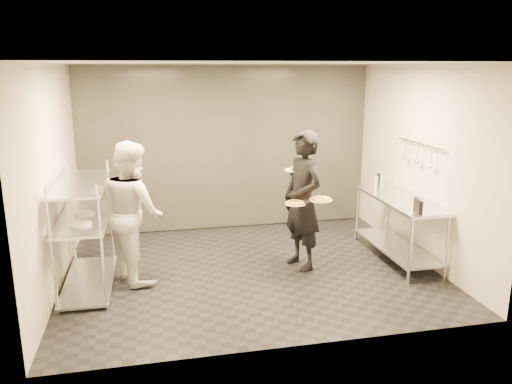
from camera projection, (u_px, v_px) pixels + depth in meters
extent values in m
cube|color=black|center=(251.00, 270.00, 6.94)|extent=(5.00, 4.00, 0.00)
cube|color=silver|center=(251.00, 63.00, 6.26)|extent=(5.00, 4.00, 0.00)
cube|color=#B6ADA3|center=(227.00, 148.00, 8.50)|extent=(5.00, 0.00, 2.80)
cube|color=#B6ADA3|center=(293.00, 214.00, 4.71)|extent=(5.00, 0.00, 2.80)
cube|color=#B6ADA3|center=(51.00, 181.00, 6.10)|extent=(0.00, 4.00, 2.80)
cube|color=#B6ADA3|center=(422.00, 164.00, 7.11)|extent=(0.00, 4.00, 2.80)
cube|color=silver|center=(228.00, 149.00, 8.47)|extent=(4.90, 0.04, 2.74)
cylinder|color=silver|center=(52.00, 252.00, 5.54)|extent=(0.04, 0.04, 1.50)
cylinder|color=silver|center=(71.00, 214.00, 7.00)|extent=(0.04, 0.04, 1.50)
cylinder|color=silver|center=(102.00, 249.00, 5.65)|extent=(0.04, 0.04, 1.50)
cylinder|color=silver|center=(111.00, 211.00, 7.11)|extent=(0.04, 0.04, 1.50)
cube|color=silver|center=(90.00, 280.00, 6.50)|extent=(0.60, 1.60, 0.03)
cube|color=silver|center=(84.00, 218.00, 6.29)|extent=(0.60, 1.60, 0.03)
cube|color=silver|center=(81.00, 183.00, 6.18)|extent=(0.60, 1.60, 0.03)
cylinder|color=white|center=(80.00, 224.00, 5.95)|extent=(0.26, 0.26, 0.01)
cylinder|color=white|center=(85.00, 214.00, 6.38)|extent=(0.26, 0.26, 0.01)
cylinder|color=silver|center=(410.00, 251.00, 6.41)|extent=(0.04, 0.04, 0.90)
cylinder|color=silver|center=(357.00, 214.00, 8.04)|extent=(0.04, 0.04, 0.90)
cylinder|color=silver|center=(447.00, 248.00, 6.51)|extent=(0.04, 0.04, 0.90)
cylinder|color=silver|center=(387.00, 212.00, 8.15)|extent=(0.04, 0.04, 0.90)
cube|color=silver|center=(396.00, 247.00, 7.34)|extent=(0.57, 1.71, 0.03)
cube|color=silver|center=(399.00, 199.00, 7.17)|extent=(0.60, 1.80, 0.04)
cylinder|color=silver|center=(420.00, 144.00, 7.03)|extent=(0.02, 1.20, 0.02)
cylinder|color=silver|center=(432.00, 157.00, 6.72)|extent=(0.01, 0.01, 0.22)
sphere|color=silver|center=(431.00, 166.00, 6.75)|extent=(0.07, 0.07, 0.07)
cylinder|color=silver|center=(418.00, 153.00, 7.05)|extent=(0.01, 0.01, 0.22)
sphere|color=silver|center=(417.00, 162.00, 7.08)|extent=(0.07, 0.07, 0.07)
cylinder|color=silver|center=(406.00, 149.00, 7.39)|extent=(0.01, 0.01, 0.22)
sphere|color=silver|center=(405.00, 158.00, 7.42)|extent=(0.07, 0.07, 0.07)
imported|color=black|center=(303.00, 201.00, 6.85)|extent=(0.66, 0.82, 1.93)
imported|color=silver|center=(133.00, 211.00, 6.48)|extent=(1.01, 1.11, 1.85)
cylinder|color=white|center=(296.00, 204.00, 6.59)|extent=(0.29, 0.29, 0.01)
cylinder|color=#A76B3C|center=(296.00, 203.00, 6.58)|extent=(0.25, 0.25, 0.02)
cylinder|color=#B74618|center=(296.00, 202.00, 6.58)|extent=(0.22, 0.22, 0.01)
sphere|color=#145A16|center=(296.00, 201.00, 6.58)|extent=(0.04, 0.04, 0.04)
cylinder|color=white|center=(321.00, 200.00, 6.65)|extent=(0.31, 0.31, 0.01)
cylinder|color=#A76B3C|center=(321.00, 199.00, 6.65)|extent=(0.27, 0.27, 0.02)
cylinder|color=#B74618|center=(321.00, 198.00, 6.64)|extent=(0.24, 0.24, 0.01)
sphere|color=#145A16|center=(321.00, 198.00, 6.64)|extent=(0.04, 0.04, 0.04)
cylinder|color=white|center=(295.00, 170.00, 7.00)|extent=(0.29, 0.29, 0.01)
ellipsoid|color=#215D17|center=(295.00, 168.00, 7.00)|extent=(0.13, 0.13, 0.07)
cube|color=black|center=(418.00, 206.00, 6.43)|extent=(0.10, 0.25, 0.18)
cylinder|color=gray|center=(376.00, 183.00, 7.59)|extent=(0.06, 0.06, 0.22)
cylinder|color=gray|center=(383.00, 182.00, 7.74)|extent=(0.06, 0.06, 0.18)
cylinder|color=black|center=(378.00, 179.00, 7.91)|extent=(0.06, 0.06, 0.20)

